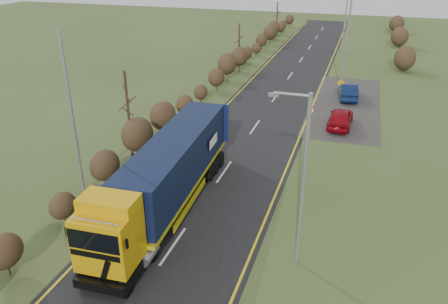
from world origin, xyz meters
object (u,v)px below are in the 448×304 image
Objects in this scene: streetlight_near at (301,177)px; speed_sign at (310,115)px; car_blue_sedan at (348,91)px; car_red_hatchback at (341,118)px; lorry at (167,174)px.

speed_sign is (-1.48, 15.64, -2.94)m from streetlight_near.
speed_sign reaches higher than car_blue_sedan.
car_red_hatchback is 1.00× the size of car_blue_sedan.
speed_sign is (5.70, 13.37, -0.80)m from lorry.
car_red_hatchback is 0.55× the size of streetlight_near.
car_blue_sedan is at bearing -89.00° from car_red_hatchback.
lorry is 14.56m from speed_sign.
streetlight_near reaches higher than car_red_hatchback.
streetlight_near is (-0.84, -25.08, 3.66)m from car_blue_sedan.
car_red_hatchback is 2.09× the size of speed_sign.
lorry reaches higher than car_red_hatchback.
car_red_hatchback is 7.50m from car_blue_sedan.
car_red_hatchback is at bearing 59.94° from lorry.
streetlight_near is at bearing 89.88° from car_red_hatchback.
car_red_hatchback reaches higher than car_blue_sedan.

